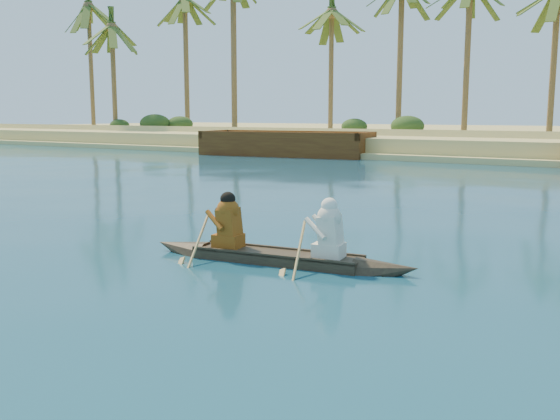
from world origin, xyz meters
The scene contains 2 objects.
canoe centered at (-5.96, -4.00, 0.30)m, with size 5.63×1.46×1.54m.
barge_left centered at (-22.21, 22.82, 0.69)m, with size 12.16×5.36×1.96m.
Camera 1 is at (0.42, -14.07, 2.89)m, focal length 40.00 mm.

